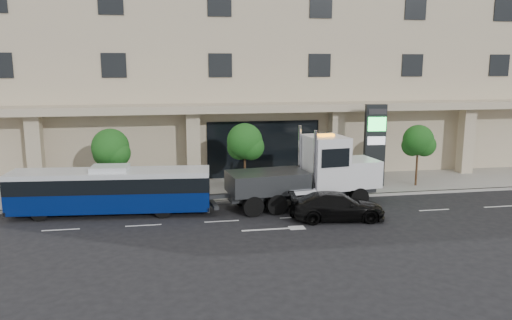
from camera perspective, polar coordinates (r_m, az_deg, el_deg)
The scene contains 11 objects.
ground at distance 28.34m, azimuth 3.85°, elevation -5.67°, with size 120.00×120.00×0.00m, color black.
sidewalk at distance 33.02m, azimuth 1.80°, elevation -3.13°, with size 120.00×6.00×0.15m, color gray.
curb at distance 30.19m, azimuth 2.95°, elevation -4.48°, with size 120.00×0.30×0.15m, color gray.
convention_center at distance 42.36m, azimuth -1.05°, elevation 13.44°, with size 60.00×17.60×20.00m.
tree_left at distance 30.57m, azimuth -16.24°, elevation 1.12°, with size 2.27×2.20×4.22m.
tree_mid at distance 30.69m, azimuth -1.25°, elevation 1.87°, with size 2.28×2.20×4.38m.
tree_right at distance 34.36m, azimuth 18.08°, elevation 1.92°, with size 2.10×2.00×4.04m.
city_bus at distance 28.19m, azimuth -16.24°, elevation -3.28°, with size 10.81×3.17×2.70m.
tow_truck at distance 28.76m, azimuth 6.29°, elevation -1.61°, with size 10.06×3.47×4.55m.
black_sedan at distance 26.65m, azimuth 9.24°, elevation -5.23°, with size 2.03×5.00×1.45m, color black.
signage_pylon at distance 33.52m, azimuth 13.40°, elevation 1.70°, with size 1.38×0.63×5.38m.
Camera 1 is at (-6.52, -26.38, 8.02)m, focal length 35.00 mm.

